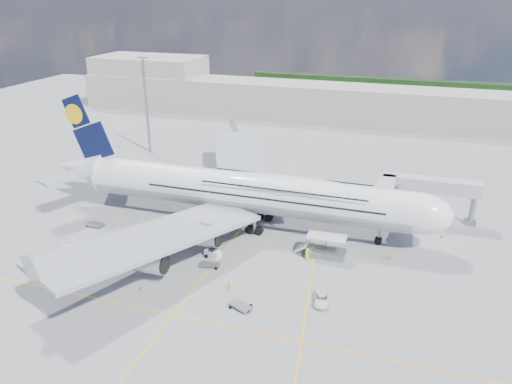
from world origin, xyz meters
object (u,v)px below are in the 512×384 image
(cone_wing_left_inner, at_px, (243,203))
(catering_truck_inner, at_px, (208,183))
(jet_bridge, at_px, (413,189))
(cone_wing_right_inner, at_px, (145,235))
(cone_tail, at_px, (38,211))
(airliner, at_px, (246,191))
(crew_wing, at_px, (115,263))
(dolly_back, at_px, (95,224))
(baggage_tug, at_px, (213,253))
(service_van, at_px, (322,299))
(light_mast, at_px, (146,104))
(dolly_row_c, at_px, (116,256))
(catering_truck_outer, at_px, (237,151))
(crew_nose, at_px, (391,255))
(cone_wing_right_outer, at_px, (140,288))
(dolly_nose_near, at_px, (210,264))
(cone_wing_left_outer, at_px, (235,169))
(dolly_nose_far, at_px, (241,306))
(cargo_loader, at_px, (325,249))
(dolly_row_a, at_px, (70,252))
(dolly_row_b, at_px, (87,265))
(crew_tug, at_px, (229,285))
(crew_van, at_px, (307,254))
(cone_nose, at_px, (442,236))
(crew_loader, at_px, (314,252))

(cone_wing_left_inner, bearing_deg, catering_truck_inner, 153.10)
(jet_bridge, bearing_deg, cone_wing_right_inner, -154.95)
(cone_tail, bearing_deg, cone_wing_left_inner, 23.75)
(airliner, distance_m, crew_wing, 26.94)
(dolly_back, bearing_deg, baggage_tug, -6.64)
(baggage_tug, xyz_separation_m, service_van, (19.94, -7.23, -0.16))
(light_mast, distance_m, cone_wing_right_inner, 53.04)
(dolly_row_c, relative_size, cone_wing_right_inner, 5.38)
(catering_truck_outer, bearing_deg, light_mast, -144.17)
(light_mast, relative_size, cone_wing_right_inner, 43.78)
(crew_nose, relative_size, cone_wing_right_outer, 2.94)
(baggage_tug, bearing_deg, dolly_nose_near, -59.67)
(light_mast, relative_size, crew_wing, 15.99)
(airliner, distance_m, baggage_tug, 14.96)
(catering_truck_inner, xyz_separation_m, crew_nose, (41.21, -19.09, -0.84))
(dolly_row_c, xyz_separation_m, cone_wing_left_outer, (3.81, 46.95, -0.02))
(airliner, height_order, dolly_nose_far, airliner)
(crew_wing, bearing_deg, dolly_row_c, 36.01)
(cargo_loader, distance_m, dolly_back, 43.70)
(cargo_loader, height_order, cone_wing_left_inner, cargo_loader)
(dolly_nose_near, bearing_deg, service_van, -26.04)
(dolly_row_a, bearing_deg, dolly_nose_near, 8.45)
(cargo_loader, xyz_separation_m, dolly_row_b, (-35.87, -15.82, -0.93))
(crew_tug, distance_m, cone_wing_left_inner, 32.20)
(baggage_tug, relative_size, catering_truck_outer, 0.45)
(cargo_loader, distance_m, baggage_tug, 18.90)
(catering_truck_inner, height_order, cone_wing_left_outer, catering_truck_inner)
(dolly_nose_far, relative_size, crew_tug, 2.10)
(dolly_back, distance_m, dolly_nose_near, 27.46)
(catering_truck_outer, bearing_deg, catering_truck_inner, -56.72)
(dolly_row_a, relative_size, catering_truck_outer, 0.51)
(dolly_nose_near, xyz_separation_m, cone_wing_left_outer, (-12.30, 44.73, -0.08))
(crew_wing, bearing_deg, jet_bridge, -47.22)
(dolly_row_a, xyz_separation_m, crew_van, (37.71, 12.07, -0.14))
(jet_bridge, bearing_deg, service_van, -108.76)
(airliner, bearing_deg, catering_truck_inner, 134.74)
(cone_nose, xyz_separation_m, cone_wing_right_outer, (-43.32, -32.13, -0.01))
(service_van, distance_m, crew_tug, 13.84)
(baggage_tug, xyz_separation_m, crew_nose, (28.47, 8.56, 0.06))
(dolly_nose_far, bearing_deg, crew_loader, 94.63)
(cone_wing_right_inner, height_order, cone_wing_right_outer, cone_wing_right_inner)
(catering_truck_outer, bearing_deg, jet_bridge, -1.76)
(airliner, xyz_separation_m, crew_nose, (27.29, -5.04, -6.04))
(jet_bridge, bearing_deg, baggage_tug, -141.39)
(dolly_row_a, distance_m, crew_wing, 8.75)
(cone_wing_right_outer, bearing_deg, crew_wing, 148.05)
(airliner, distance_m, light_mast, 53.72)
(crew_tug, bearing_deg, catering_truck_outer, 125.78)
(jet_bridge, distance_m, cone_wing_left_inner, 34.08)
(crew_loader, height_order, cone_wing_left_outer, crew_loader)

